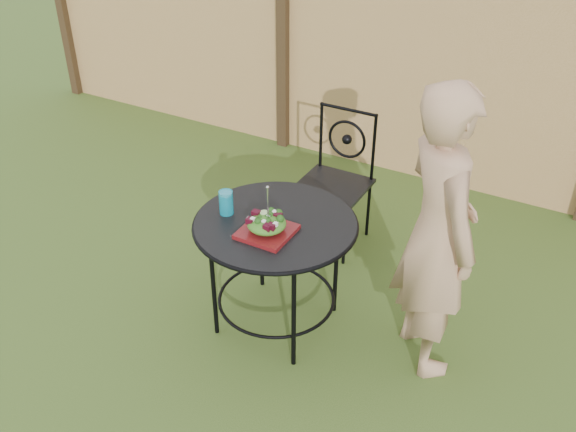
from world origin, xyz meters
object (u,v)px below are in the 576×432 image
object	(u,v)px
patio_table	(276,242)
salad_plate	(267,232)
patio_chair	(336,176)
diner	(438,234)

from	to	relation	value
patio_table	salad_plate	distance (m)	0.19
salad_plate	patio_chair	bearing A→B (deg)	95.87
patio_table	patio_chair	bearing A→B (deg)	95.57
diner	salad_plate	xyz separation A→B (m)	(-0.83, -0.30, -0.09)
patio_chair	salad_plate	distance (m)	1.14
patio_chair	salad_plate	bearing A→B (deg)	-84.13
patio_chair	patio_table	bearing A→B (deg)	-84.43
patio_chair	diner	world-z (taller)	diner
patio_chair	salad_plate	size ratio (longest dim) A/B	3.52
patio_table	diner	xyz separation A→B (m)	(0.85, 0.18, 0.24)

